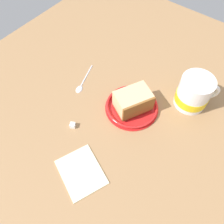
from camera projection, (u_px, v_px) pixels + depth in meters
ground_plane at (133, 121)px, 68.14cm from camera, size 118.07×118.07×2.60cm
small_plate at (132, 107)px, 68.42cm from camera, size 15.94×15.94×1.57cm
cake_slice at (133, 101)px, 65.65cm from camera, size 10.84×12.03×6.19cm
tea_mug at (194, 93)px, 66.22cm from camera, size 10.98×10.02×10.18cm
teaspoon at (82, 84)px, 73.75cm from camera, size 5.11×12.19×0.80cm
folded_napkin at (81, 172)px, 58.07cm from camera, size 14.89×13.66×0.60cm
sugar_cube at (73, 125)px, 65.00cm from camera, size 1.95×1.95×1.43cm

